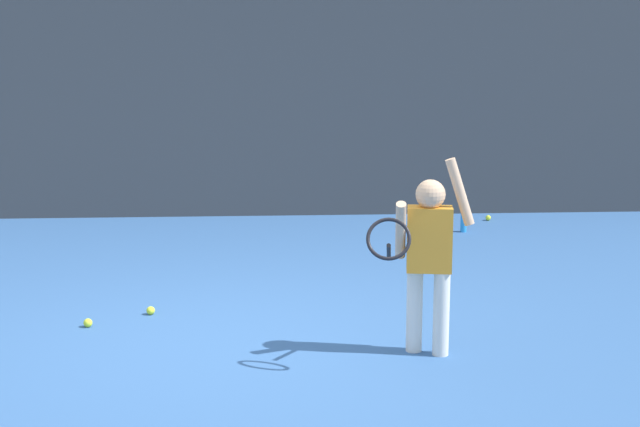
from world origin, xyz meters
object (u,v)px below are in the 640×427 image
(tennis_ball_0, at_px, (151,311))
(tennis_ball_4, at_px, (88,323))
(tennis_player, at_px, (428,250))
(tennis_ball_1, at_px, (488,218))
(water_bottle, at_px, (464,222))

(tennis_ball_0, distance_m, tennis_ball_4, 0.52)
(tennis_player, bearing_deg, tennis_ball_4, 171.85)
(tennis_player, relative_size, tennis_ball_0, 20.46)
(tennis_ball_1, bearing_deg, tennis_player, -109.13)
(tennis_ball_0, xyz_separation_m, tennis_ball_1, (3.62, 3.64, 0.00))
(tennis_ball_0, height_order, tennis_ball_1, same)
(tennis_player, height_order, tennis_ball_0, tennis_player)
(water_bottle, bearing_deg, tennis_player, -106.19)
(tennis_ball_4, bearing_deg, tennis_ball_0, 33.99)
(tennis_ball_4, bearing_deg, water_bottle, 42.39)
(tennis_player, distance_m, tennis_ball_0, 2.35)
(tennis_ball_1, bearing_deg, tennis_ball_0, -134.77)
(tennis_player, height_order, tennis_ball_4, tennis_player)
(tennis_ball_0, bearing_deg, tennis_ball_1, 45.23)
(tennis_ball_1, bearing_deg, water_bottle, -124.71)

